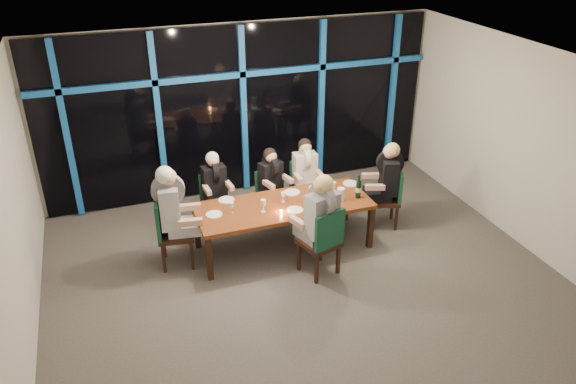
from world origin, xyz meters
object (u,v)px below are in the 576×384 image
(diner_far_mid, at_px, (272,175))
(water_pitcher, at_px, (341,194))
(diner_far_right, at_px, (305,167))
(chair_far_mid, at_px, (270,192))
(chair_end_left, at_px, (169,229))
(diner_far_left, at_px, (215,180))
(diner_near_mid, at_px, (320,210))
(diner_end_left, at_px, (172,202))
(diner_end_right, at_px, (387,173))
(wine_bottle, at_px, (358,189))
(chair_far_right, at_px, (304,184))
(chair_end_right, at_px, (390,195))
(chair_far_left, at_px, (214,197))
(dining_table, at_px, (283,208))
(chair_near_mid, at_px, (324,239))

(diner_far_mid, relative_size, water_pitcher, 4.28)
(diner_far_right, xyz_separation_m, water_pitcher, (0.16, -1.05, -0.03))
(chair_far_mid, distance_m, chair_end_left, 1.93)
(diner_far_left, bearing_deg, diner_near_mid, -62.97)
(chair_end_left, bearing_deg, diner_end_left, -90.00)
(diner_end_right, xyz_separation_m, wine_bottle, (-0.63, -0.27, -0.05))
(chair_far_right, bearing_deg, diner_end_left, -156.52)
(chair_far_mid, distance_m, diner_end_left, 1.93)
(chair_far_mid, xyz_separation_m, diner_far_left, (-0.89, 0.04, 0.36))
(chair_end_right, bearing_deg, chair_far_left, -91.52)
(chair_far_right, distance_m, water_pitcher, 1.19)
(chair_far_mid, xyz_separation_m, chair_end_left, (-1.76, -0.78, 0.11))
(diner_end_right, bearing_deg, chair_far_right, -110.35)
(diner_end_left, bearing_deg, wine_bottle, -87.29)
(diner_end_right, bearing_deg, diner_far_left, -90.13)
(chair_end_right, relative_size, diner_near_mid, 0.95)
(dining_table, bearing_deg, chair_far_right, 54.04)
(chair_far_mid, bearing_deg, wine_bottle, -61.48)
(chair_far_mid, relative_size, diner_end_left, 0.84)
(diner_far_left, xyz_separation_m, diner_far_mid, (0.91, -0.12, -0.01))
(chair_far_mid, xyz_separation_m, diner_near_mid, (0.18, -1.69, 0.52))
(chair_end_left, relative_size, diner_far_mid, 1.26)
(chair_end_left, height_order, chair_end_right, chair_end_left)
(chair_end_left, xyz_separation_m, diner_near_mid, (1.95, -0.91, 0.41))
(chair_near_mid, bearing_deg, chair_far_right, -119.62)
(chair_far_left, xyz_separation_m, diner_far_right, (1.51, -0.16, 0.38))
(chair_end_left, height_order, chair_near_mid, chair_end_left)
(chair_far_left, height_order, chair_end_right, chair_end_right)
(chair_far_right, bearing_deg, wine_bottle, -65.27)
(chair_end_left, distance_m, diner_end_right, 3.46)
(diner_end_left, relative_size, water_pitcher, 5.24)
(chair_far_right, bearing_deg, chair_near_mid, -99.19)
(chair_far_right, relative_size, chair_near_mid, 0.86)
(chair_far_right, xyz_separation_m, wine_bottle, (0.44, -1.13, 0.38))
(water_pitcher, bearing_deg, diner_far_left, 134.42)
(chair_near_mid, xyz_separation_m, diner_far_right, (0.40, 1.74, 0.28))
(chair_near_mid, xyz_separation_m, diner_end_left, (-1.88, 0.98, 0.43))
(chair_end_right, relative_size, diner_end_right, 1.03)
(diner_end_right, bearing_deg, dining_table, -68.49)
(dining_table, height_order, diner_far_left, diner_far_left)
(chair_near_mid, distance_m, diner_far_right, 1.81)
(chair_far_right, height_order, chair_near_mid, chair_near_mid)
(chair_far_left, xyz_separation_m, diner_near_mid, (1.08, -1.81, 0.52))
(chair_far_right, height_order, diner_far_right, diner_far_right)
(diner_near_mid, bearing_deg, chair_end_right, -168.78)
(chair_far_left, distance_m, diner_far_right, 1.56)
(diner_far_right, xyz_separation_m, wine_bottle, (0.45, -1.05, 0.02))
(chair_far_right, bearing_deg, diner_far_right, -90.00)
(chair_far_mid, height_order, diner_far_right, diner_far_right)
(chair_far_mid, distance_m, diner_far_mid, 0.36)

